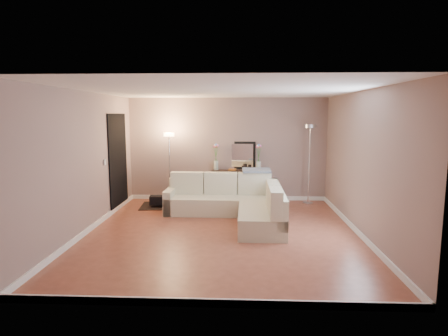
{
  "coord_description": "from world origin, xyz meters",
  "views": [
    {
      "loc": [
        0.33,
        -6.72,
        2.17
      ],
      "look_at": [
        0.0,
        0.8,
        1.1
      ],
      "focal_mm": 30.0,
      "sensor_mm": 36.0,
      "label": 1
    }
  ],
  "objects_px": {
    "floor_lamp_lit": "(169,154)",
    "floor_lamp_unlit": "(310,148)",
    "sectional_sofa": "(236,203)",
    "console_table": "(234,184)"
  },
  "relations": [
    {
      "from": "sectional_sofa",
      "to": "floor_lamp_lit",
      "type": "relative_size",
      "value": 1.44
    },
    {
      "from": "floor_lamp_unlit",
      "to": "console_table",
      "type": "bearing_deg",
      "value": 172.4
    },
    {
      "from": "sectional_sofa",
      "to": "console_table",
      "type": "distance_m",
      "value": 1.57
    },
    {
      "from": "sectional_sofa",
      "to": "floor_lamp_unlit",
      "type": "bearing_deg",
      "value": 37.07
    },
    {
      "from": "sectional_sofa",
      "to": "floor_lamp_lit",
      "type": "height_order",
      "value": "floor_lamp_lit"
    },
    {
      "from": "console_table",
      "to": "floor_lamp_lit",
      "type": "xyz_separation_m",
      "value": [
        -1.58,
        -0.29,
        0.78
      ]
    },
    {
      "from": "floor_lamp_lit",
      "to": "floor_lamp_unlit",
      "type": "bearing_deg",
      "value": 0.71
    },
    {
      "from": "sectional_sofa",
      "to": "floor_lamp_lit",
      "type": "bearing_deg",
      "value": 142.42
    },
    {
      "from": "floor_lamp_lit",
      "to": "floor_lamp_unlit",
      "type": "distance_m",
      "value": 3.41
    },
    {
      "from": "sectional_sofa",
      "to": "floor_lamp_unlit",
      "type": "distance_m",
      "value": 2.43
    }
  ]
}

